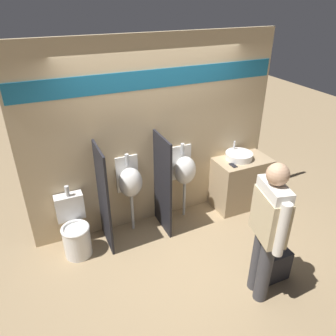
% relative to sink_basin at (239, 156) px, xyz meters
% --- Properties ---
extents(ground_plane, '(16.00, 16.00, 0.00)m').
position_rel_sink_basin_xyz_m(ground_plane, '(-1.29, -0.36, -0.88)').
color(ground_plane, '#997F5B').
extents(display_wall, '(3.65, 0.07, 2.70)m').
position_rel_sink_basin_xyz_m(display_wall, '(-1.29, 0.24, 0.48)').
color(display_wall, tan).
rests_on(display_wall, ground_plane).
extents(sink_counter, '(0.86, 0.52, 0.83)m').
position_rel_sink_basin_xyz_m(sink_counter, '(0.05, -0.05, -0.47)').
color(sink_counter, tan).
rests_on(sink_counter, ground_plane).
extents(sink_basin, '(0.42, 0.42, 0.24)m').
position_rel_sink_basin_xyz_m(sink_basin, '(0.00, 0.00, 0.00)').
color(sink_basin, white).
rests_on(sink_basin, sink_counter).
extents(cell_phone, '(0.07, 0.14, 0.01)m').
position_rel_sink_basin_xyz_m(cell_phone, '(-0.21, -0.16, -0.05)').
color(cell_phone, black).
rests_on(cell_phone, sink_counter).
extents(divider_near_counter, '(0.03, 0.57, 1.47)m').
position_rel_sink_basin_xyz_m(divider_near_counter, '(-2.17, -0.08, -0.15)').
color(divider_near_counter, black).
rests_on(divider_near_counter, ground_plane).
extents(divider_mid, '(0.03, 0.57, 1.47)m').
position_rel_sink_basin_xyz_m(divider_mid, '(-1.33, -0.08, -0.15)').
color(divider_mid, black).
rests_on(divider_mid, ground_plane).
extents(urinal_near_counter, '(0.34, 0.29, 1.19)m').
position_rel_sink_basin_xyz_m(urinal_near_counter, '(-1.75, 0.07, -0.09)').
color(urinal_near_counter, silver).
rests_on(urinal_near_counter, ground_plane).
extents(urinal_far, '(0.34, 0.29, 1.19)m').
position_rel_sink_basin_xyz_m(urinal_far, '(-0.90, 0.07, -0.09)').
color(urinal_far, silver).
rests_on(urinal_far, ground_plane).
extents(toilet, '(0.37, 0.54, 0.93)m').
position_rel_sink_basin_xyz_m(toilet, '(-2.59, -0.08, -0.55)').
color(toilet, white).
rests_on(toilet, ground_plane).
extents(person_in_vest, '(0.32, 0.58, 1.71)m').
position_rel_sink_basin_xyz_m(person_in_vest, '(-0.80, -1.65, 0.11)').
color(person_in_vest, '#3D3D42').
rests_on(person_in_vest, ground_plane).
extents(shopping_bag, '(0.33, 0.18, 0.54)m').
position_rel_sink_basin_xyz_m(shopping_bag, '(-0.47, -1.56, -0.68)').
color(shopping_bag, '#232328').
rests_on(shopping_bag, ground_plane).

